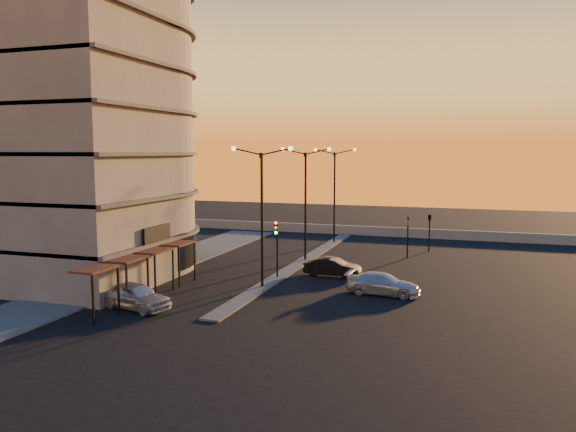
# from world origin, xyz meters

# --- Properties ---
(ground) EXTENTS (120.00, 120.00, 0.00)m
(ground) POSITION_xyz_m (0.00, 0.00, 0.00)
(ground) COLOR black
(ground) RESTS_ON ground
(sidewalk_west) EXTENTS (5.00, 40.00, 0.12)m
(sidewalk_west) POSITION_xyz_m (-10.50, 4.00, 0.06)
(sidewalk_west) COLOR #454543
(sidewalk_west) RESTS_ON ground
(median) EXTENTS (1.20, 36.00, 0.12)m
(median) POSITION_xyz_m (0.00, 10.00, 0.06)
(median) COLOR #454543
(median) RESTS_ON ground
(parapet) EXTENTS (44.00, 0.50, 1.00)m
(parapet) POSITION_xyz_m (2.00, 26.00, 0.50)
(parapet) COLOR slate
(parapet) RESTS_ON ground
(building) EXTENTS (14.35, 17.08, 25.00)m
(building) POSITION_xyz_m (-14.00, 0.03, 11.91)
(building) COLOR #645F58
(building) RESTS_ON ground
(streetlamp_near) EXTENTS (4.32, 0.32, 9.51)m
(streetlamp_near) POSITION_xyz_m (0.00, 0.00, 5.59)
(streetlamp_near) COLOR black
(streetlamp_near) RESTS_ON ground
(streetlamp_mid) EXTENTS (4.32, 0.32, 9.51)m
(streetlamp_mid) POSITION_xyz_m (0.00, 10.00, 5.59)
(streetlamp_mid) COLOR black
(streetlamp_mid) RESTS_ON ground
(streetlamp_far) EXTENTS (4.32, 0.32, 9.51)m
(streetlamp_far) POSITION_xyz_m (0.00, 20.00, 5.59)
(streetlamp_far) COLOR black
(streetlamp_far) RESTS_ON ground
(traffic_light_main) EXTENTS (0.28, 0.44, 4.25)m
(traffic_light_main) POSITION_xyz_m (0.00, 2.87, 2.89)
(traffic_light_main) COLOR black
(traffic_light_main) RESTS_ON ground
(signal_east_a) EXTENTS (0.13, 0.16, 3.60)m
(signal_east_a) POSITION_xyz_m (8.00, 14.00, 1.93)
(signal_east_a) COLOR black
(signal_east_a) RESTS_ON ground
(signal_east_b) EXTENTS (0.42, 1.99, 3.60)m
(signal_east_b) POSITION_xyz_m (9.50, 18.00, 3.10)
(signal_east_b) COLOR black
(signal_east_b) RESTS_ON ground
(car_hatchback) EXTENTS (4.87, 2.85, 1.56)m
(car_hatchback) POSITION_xyz_m (-5.19, -7.09, 0.78)
(car_hatchback) COLOR #AEB1B6
(car_hatchback) RESTS_ON ground
(car_sedan) EXTENTS (4.20, 1.52, 1.38)m
(car_sedan) POSITION_xyz_m (3.62, 5.03, 0.69)
(car_sedan) COLOR black
(car_sedan) RESTS_ON ground
(car_wagon) EXTENTS (4.86, 2.21, 1.38)m
(car_wagon) POSITION_xyz_m (8.00, 0.86, 0.69)
(car_wagon) COLOR #B6B7BF
(car_wagon) RESTS_ON ground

